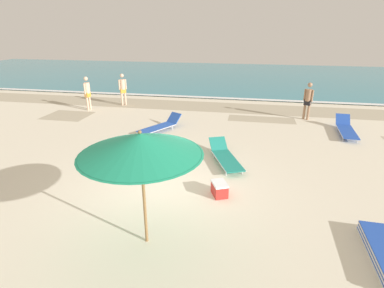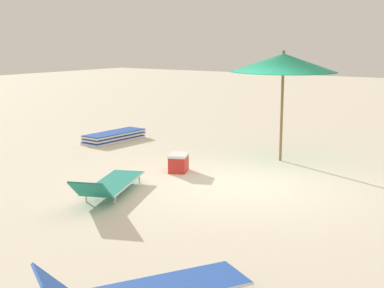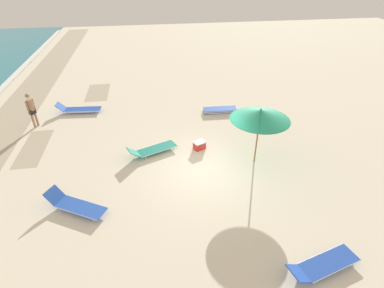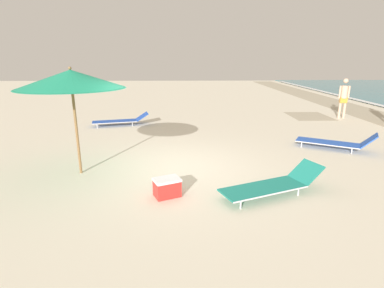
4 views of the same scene
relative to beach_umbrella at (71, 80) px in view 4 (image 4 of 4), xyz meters
The scene contains 7 objects.
ground_plane 3.09m from the beach_umbrella, 95.90° to the left, with size 60.00×60.00×0.16m.
beach_umbrella is the anchor object (origin of this frame).
sun_lounger_under_umbrella 4.79m from the beach_umbrella, 73.30° to the left, with size 1.39×2.22×0.52m.
sun_lounger_beside_umbrella 5.57m from the beach_umbrella, behind, with size 1.14×2.28×0.47m.
sun_lounger_near_water_left 7.40m from the beach_umbrella, 104.26° to the left, with size 1.59×2.16×0.58m.
beachgoer_wading_adult 11.58m from the beach_umbrella, 124.34° to the left, with size 0.27×0.45×1.76m.
cooler_box 3.17m from the beach_umbrella, 58.58° to the left, with size 0.53×0.60×0.37m.
Camera 4 is at (6.89, 0.38, 2.61)m, focal length 28.00 mm.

